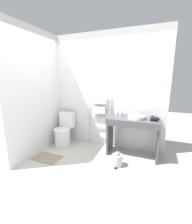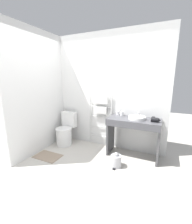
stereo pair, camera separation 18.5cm
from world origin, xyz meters
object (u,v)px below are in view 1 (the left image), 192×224
(cup_near_wall, at_px, (117,113))
(cup_near_edge, at_px, (121,113))
(toilet, at_px, (64,132))
(sink_basin, at_px, (136,117))
(towel_radiator, at_px, (99,110))
(trash_bin, at_px, (117,160))
(hair_dryer, at_px, (155,119))

(cup_near_wall, distance_m, cup_near_edge, 0.11)
(toilet, distance_m, cup_near_edge, 1.49)
(sink_basin, xyz_separation_m, cup_near_edge, (-0.35, 0.16, 0.01))
(cup_near_edge, bearing_deg, cup_near_wall, 161.30)
(towel_radiator, bearing_deg, trash_bin, -48.52)
(sink_basin, xyz_separation_m, hair_dryer, (0.34, -0.03, 0.01))
(towel_radiator, distance_m, cup_near_edge, 0.55)
(cup_near_edge, bearing_deg, towel_radiator, 173.07)
(towel_radiator, height_order, hair_dryer, towel_radiator)
(sink_basin, distance_m, hair_dryer, 0.35)
(toilet, height_order, cup_near_edge, cup_near_edge)
(toilet, xyz_separation_m, cup_near_edge, (1.37, 0.23, 0.55))
(cup_near_wall, bearing_deg, towel_radiator, 175.85)
(towel_radiator, relative_size, sink_basin, 3.73)
(sink_basin, bearing_deg, cup_near_wall, 157.34)
(toilet, relative_size, cup_near_edge, 8.78)
(cup_near_edge, xyz_separation_m, trash_bin, (0.10, -0.67, -0.75))
(cup_near_wall, xyz_separation_m, cup_near_edge, (0.10, -0.03, 0.00))
(toilet, distance_m, sink_basin, 1.80)
(toilet, xyz_separation_m, sink_basin, (1.72, 0.07, 0.54))
(sink_basin, relative_size, hair_dryer, 1.92)
(toilet, height_order, towel_radiator, towel_radiator)
(sink_basin, xyz_separation_m, cup_near_wall, (-0.45, 0.19, 0.01))
(toilet, height_order, trash_bin, toilet)
(hair_dryer, xyz_separation_m, trash_bin, (-0.60, -0.48, -0.75))
(towel_radiator, height_order, sink_basin, towel_radiator)
(towel_radiator, bearing_deg, toilet, -160.30)
(towel_radiator, xyz_separation_m, trash_bin, (0.65, -0.73, -0.77))
(sink_basin, height_order, trash_bin, sink_basin)
(towel_radiator, xyz_separation_m, sink_basin, (0.90, -0.22, -0.03))
(hair_dryer, bearing_deg, trash_bin, -141.26)
(sink_basin, height_order, cup_near_wall, cup_near_wall)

